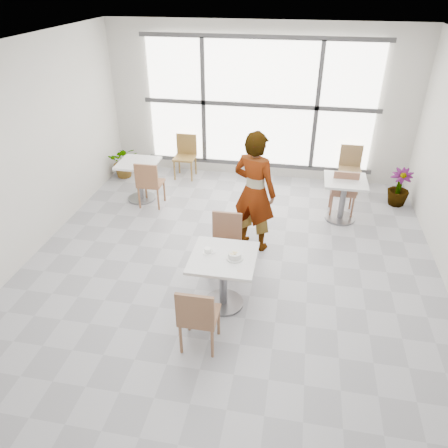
% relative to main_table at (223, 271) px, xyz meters
% --- Properties ---
extents(floor, '(7.00, 7.00, 0.00)m').
position_rel_main_table_xyz_m(floor, '(-0.06, 0.65, -0.52)').
color(floor, '#9E9EA5').
rests_on(floor, ground).
extents(ceiling, '(7.00, 7.00, 0.00)m').
position_rel_main_table_xyz_m(ceiling, '(-0.06, 0.65, 2.48)').
color(ceiling, white).
rests_on(ceiling, ground).
extents(wall_back, '(6.00, 0.00, 6.00)m').
position_rel_main_table_xyz_m(wall_back, '(-0.06, 4.15, 0.98)').
color(wall_back, silver).
rests_on(wall_back, ground).
extents(wall_front, '(6.00, 0.00, 6.00)m').
position_rel_main_table_xyz_m(wall_front, '(-0.06, -2.85, 0.98)').
color(wall_front, silver).
rests_on(wall_front, ground).
extents(wall_left, '(0.00, 7.00, 7.00)m').
position_rel_main_table_xyz_m(wall_left, '(-3.06, 0.65, 0.98)').
color(wall_left, silver).
rests_on(wall_left, ground).
extents(window, '(4.60, 0.07, 2.52)m').
position_rel_main_table_xyz_m(window, '(-0.06, 4.08, 0.98)').
color(window, white).
rests_on(window, ground).
extents(main_table, '(0.80, 0.80, 0.75)m').
position_rel_main_table_xyz_m(main_table, '(0.00, 0.00, 0.00)').
color(main_table, silver).
rests_on(main_table, ground).
extents(chair_near, '(0.42, 0.42, 0.87)m').
position_rel_main_table_xyz_m(chair_near, '(-0.14, -0.80, -0.02)').
color(chair_near, brown).
rests_on(chair_near, ground).
extents(chair_far, '(0.42, 0.42, 0.87)m').
position_rel_main_table_xyz_m(chair_far, '(-0.11, 0.77, -0.02)').
color(chair_far, brown).
rests_on(chair_far, ground).
extents(oatmeal_bowl, '(0.21, 0.21, 0.09)m').
position_rel_main_table_xyz_m(oatmeal_bowl, '(0.14, -0.02, 0.27)').
color(oatmeal_bowl, silver).
rests_on(oatmeal_bowl, main_table).
extents(coffee_cup, '(0.16, 0.13, 0.07)m').
position_rel_main_table_xyz_m(coffee_cup, '(-0.20, 0.04, 0.26)').
color(coffee_cup, white).
rests_on(coffee_cup, main_table).
extents(person, '(0.80, 0.67, 1.87)m').
position_rel_main_table_xyz_m(person, '(0.20, 1.45, 0.41)').
color(person, black).
rests_on(person, ground).
extents(bg_table_left, '(0.70, 0.70, 0.75)m').
position_rel_main_table_xyz_m(bg_table_left, '(-2.07, 2.64, -0.04)').
color(bg_table_left, white).
rests_on(bg_table_left, ground).
extents(bg_table_right, '(0.70, 0.70, 0.75)m').
position_rel_main_table_xyz_m(bg_table_right, '(1.60, 2.54, -0.04)').
color(bg_table_right, silver).
rests_on(bg_table_right, ground).
extents(bg_chair_left_near, '(0.42, 0.42, 0.87)m').
position_rel_main_table_xyz_m(bg_chair_left_near, '(-1.79, 2.38, -0.02)').
color(bg_chair_left_near, '#95613F').
rests_on(bg_chair_left_near, ground).
extents(bg_chair_left_far, '(0.42, 0.42, 0.87)m').
position_rel_main_table_xyz_m(bg_chair_left_far, '(-1.51, 3.84, -0.02)').
color(bg_chair_left_far, olive).
rests_on(bg_chair_left_far, ground).
extents(bg_chair_right_near, '(0.42, 0.42, 0.87)m').
position_rel_main_table_xyz_m(bg_chair_right_near, '(1.61, 2.69, -0.02)').
color(bg_chair_right_near, '#905D45').
rests_on(bg_chair_right_near, ground).
extents(bg_chair_right_far, '(0.42, 0.42, 0.87)m').
position_rel_main_table_xyz_m(bg_chair_right_far, '(1.79, 3.80, -0.02)').
color(bg_chair_right_far, olive).
rests_on(bg_chair_right_far, ground).
extents(plant_left, '(0.73, 0.68, 0.67)m').
position_rel_main_table_xyz_m(plant_left, '(-2.76, 3.56, -0.19)').
color(plant_left, '#467834').
rests_on(plant_left, ground).
extents(plant_right, '(0.49, 0.49, 0.70)m').
position_rel_main_table_xyz_m(plant_right, '(2.64, 3.29, -0.17)').
color(plant_right, '#44753C').
rests_on(plant_right, ground).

